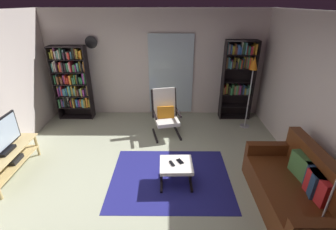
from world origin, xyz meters
The scene contains 15 objects.
ground_plane centered at (0.00, 0.00, 0.00)m, with size 7.02×7.02×0.00m, color #ADB396.
wall_back centered at (0.00, 2.90, 1.30)m, with size 5.60×0.06×2.60m, color beige.
glass_door_panel centered at (0.39, 2.83, 1.05)m, with size 1.10×0.01×2.00m, color silver.
area_rug centered at (0.38, 0.21, 0.00)m, with size 2.00×1.61×0.01m, color navy.
tv_stand centered at (-2.37, 0.31, 0.31)m, with size 0.45×1.26×0.46m.
television centered at (-2.36, 0.29, 0.73)m, with size 0.20×0.92×0.56m.
bookshelf_near_tv centered at (-2.03, 2.60, 0.96)m, with size 0.84×0.30×1.81m.
bookshelf_near_sofa centered at (2.02, 2.63, 1.12)m, with size 0.75×0.30×1.93m.
leather_sofa centered at (2.14, -0.42, 0.32)m, with size 0.84×1.70×0.88m.
lounge_armchair centered at (0.27, 1.76, 0.53)m, with size 0.69×0.76×1.02m.
ottoman centered at (0.47, 0.09, 0.32)m, with size 0.53×0.49×0.39m.
tv_remote centered at (0.40, 0.08, 0.40)m, with size 0.04×0.14×0.02m, color black.
cell_phone centered at (0.53, 0.14, 0.40)m, with size 0.07×0.14×0.01m, color black.
floor_lamp_by_shelf centered at (2.17, 2.09, 1.31)m, with size 0.22×0.22×1.67m.
wall_clock centered at (-1.50, 2.82, 1.85)m, with size 0.29×0.03×0.29m.
Camera 1 is at (0.36, -3.01, 2.71)m, focal length 25.59 mm.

